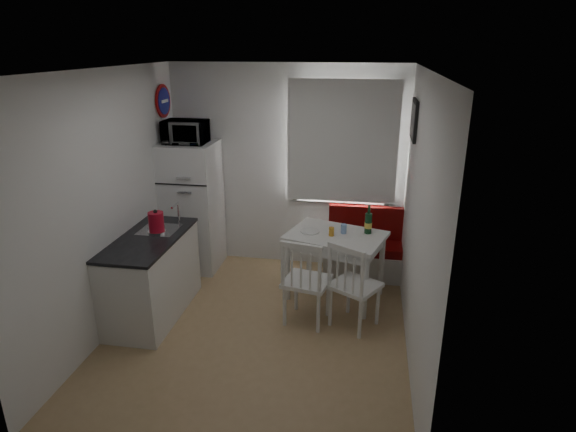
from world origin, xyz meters
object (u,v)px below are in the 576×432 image
at_px(fridge, 192,206).
at_px(kettle, 156,222).
at_px(chair_right, 355,279).
at_px(wine_bottle, 369,219).
at_px(chair_left, 306,274).
at_px(microwave, 185,132).
at_px(dining_table, 336,242).
at_px(bench, 373,254).
at_px(kitchen_counter, 152,276).

distance_m(fridge, kettle, 1.14).
xyz_separation_m(chair_right, fridge, (-2.15, 1.21, 0.24)).
distance_m(fridge, wine_bottle, 2.29).
distance_m(chair_left, chair_right, 0.50).
height_order(fridge, microwave, microwave).
distance_m(chair_left, wine_bottle, 1.04).
relative_size(dining_table, wine_bottle, 3.68).
relative_size(microwave, wine_bottle, 1.55).
distance_m(bench, chair_right, 1.37).
bearing_deg(dining_table, kettle, -145.84).
xyz_separation_m(kitchen_counter, bench, (2.35, 1.35, -0.17)).
relative_size(kitchen_counter, wine_bottle, 4.00).
bearing_deg(fridge, chair_left, -36.34).
distance_m(dining_table, chair_right, 0.72).
height_order(chair_left, kettle, kettle).
xyz_separation_m(bench, chair_right, (-0.18, -1.32, 0.30)).
distance_m(kitchen_counter, kettle, 0.59).
relative_size(kitchen_counter, kettle, 5.11).
xyz_separation_m(kitchen_counter, wine_bottle, (2.27, 0.80, 0.50)).
relative_size(chair_right, kettle, 2.40).
xyz_separation_m(fridge, kettle, (0.03, -1.12, 0.20)).
bearing_deg(kettle, wine_bottle, 17.04).
height_order(bench, kettle, kettle).
bearing_deg(kitchen_counter, wine_bottle, 19.51).
xyz_separation_m(dining_table, kettle, (-1.87, -0.58, 0.33)).
relative_size(dining_table, chair_right, 1.96).
bearing_deg(microwave, wine_bottle, -9.88).
distance_m(fridge, microwave, 0.97).
bearing_deg(kettle, dining_table, 17.24).
relative_size(microwave, kettle, 1.99).
distance_m(bench, dining_table, 0.88).
height_order(bench, wine_bottle, wine_bottle).
xyz_separation_m(chair_left, chair_right, (0.50, 0.00, -0.01)).
relative_size(kettle, wine_bottle, 0.78).
bearing_deg(microwave, chair_right, -28.39).
bearing_deg(kettle, kitchen_counter, -111.84).
relative_size(bench, microwave, 2.38).
bearing_deg(chair_right, fridge, -178.83).
height_order(kitchen_counter, kettle, kitchen_counter).
relative_size(bench, dining_table, 1.00).
relative_size(bench, wine_bottle, 3.69).
relative_size(bench, fridge, 0.74).
distance_m(chair_right, kettle, 2.16).
distance_m(kitchen_counter, bench, 2.72).
height_order(chair_right, fridge, fridge).
distance_m(dining_table, microwave, 2.25).
distance_m(kitchen_counter, chair_right, 2.17).
height_order(kitchen_counter, bench, kitchen_counter).
distance_m(kitchen_counter, chair_left, 1.67).
bearing_deg(chair_right, bench, 112.65).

